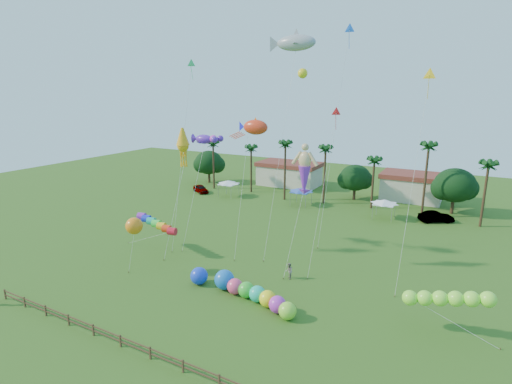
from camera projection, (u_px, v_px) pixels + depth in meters
The scene contains 22 objects.
ground at pixel (200, 319), 34.11m from camera, with size 160.00×160.00×0.00m, color #285116.
tree_line at pixel (368, 179), 68.84m from camera, with size 69.46×8.91×11.00m.
buildings_row at pixel (341, 181), 77.60m from camera, with size 35.00×7.00×4.00m.
tent_row at pixel (300, 190), 67.14m from camera, with size 31.00×4.00×0.60m.
fence at pixel (150, 352), 28.85m from camera, with size 36.12×0.12×1.00m.
car_a at pixel (201, 189), 76.81m from camera, with size 1.73×4.30×1.47m, color #4C4C54.
car_b at pixel (436, 217), 59.25m from camera, with size 1.72×4.92×1.62m, color #4C4C54.
spectator_b at pixel (289, 271), 41.24m from camera, with size 0.83×0.65×1.72m, color gray.
caterpillar_inflatable at pixel (251, 292), 36.94m from camera, with size 9.60×3.89×1.97m.
blue_ball at pixel (199, 276), 40.11m from camera, with size 1.76×1.76×1.76m, color blue.
rainbow_tube at pixel (161, 229), 46.92m from camera, with size 9.72×1.23×3.65m.
green_worm at pixel (410, 298), 32.18m from camera, with size 10.03×2.52×3.45m.
orange_ball_kite at pixel (134, 226), 41.61m from camera, with size 2.18×2.18×6.17m.
merman_kite at pixel (304, 173), 42.42m from camera, with size 2.31×5.27×13.15m.
fish_kite at pixel (256, 127), 45.30m from camera, with size 4.75×5.69×15.91m.
shark_kite at pixel (296, 43), 44.01m from camera, with size 6.47×7.43×25.21m.
squid_kite at pixel (183, 146), 45.70m from camera, with size 1.86×4.66×15.01m.
lobster_kite at pixel (204, 139), 48.76m from camera, with size 4.33×5.86×14.05m.
delta_kite_red at pixel (336, 116), 40.56m from camera, with size 1.42×4.74×17.39m.
delta_kite_yellow at pixel (429, 78), 36.71m from camera, with size 1.33×5.12×21.03m.
delta_kite_green at pixel (191, 69), 45.25m from camera, with size 1.83×3.95×22.48m.
delta_kite_blue at pixel (349, 34), 45.08m from camera, with size 2.38×3.33×26.38m.
Camera 1 is at (18.80, -24.40, 18.86)m, focal length 28.00 mm.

